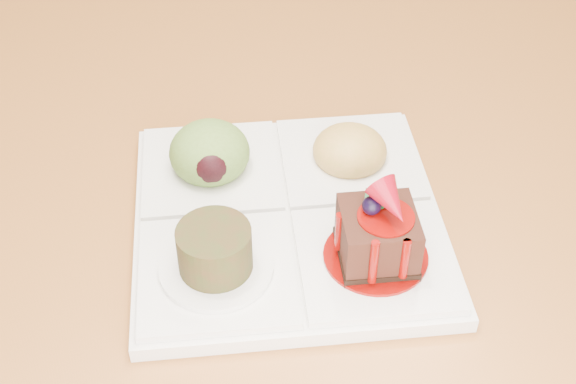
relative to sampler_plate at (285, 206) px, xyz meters
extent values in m
plane|color=brown|center=(0.08, 0.58, -0.77)|extent=(6.00, 6.00, 0.00)
cylinder|color=#321910|center=(0.54, 0.69, -0.57)|extent=(0.03, 0.03, 0.40)
cube|color=silver|center=(0.00, 0.00, -0.01)|extent=(0.24, 0.24, 0.01)
cube|color=silver|center=(0.06, -0.06, 0.00)|extent=(0.11, 0.11, 0.01)
cube|color=silver|center=(-0.06, -0.06, 0.00)|extent=(0.11, 0.11, 0.01)
cube|color=silver|center=(-0.05, 0.06, 0.00)|extent=(0.11, 0.11, 0.01)
cube|color=silver|center=(0.06, 0.05, 0.00)|extent=(0.11, 0.11, 0.01)
cylinder|color=#6F0704|center=(0.06, -0.06, 0.00)|extent=(0.07, 0.07, 0.00)
cube|color=black|center=(0.06, -0.06, 0.00)|extent=(0.05, 0.05, 0.01)
cube|color=black|center=(0.06, -0.06, 0.02)|extent=(0.05, 0.05, 0.03)
cylinder|color=#6F0704|center=(0.06, -0.06, 0.04)|extent=(0.04, 0.04, 0.00)
sphere|color=black|center=(0.05, -0.06, 0.05)|extent=(0.01, 0.01, 0.01)
cone|color=maroon|center=(0.06, -0.07, 0.06)|extent=(0.04, 0.04, 0.03)
cube|color=#11441C|center=(0.06, -0.05, 0.05)|extent=(0.01, 0.02, 0.01)
cube|color=#11441C|center=(0.05, -0.05, 0.05)|extent=(0.01, 0.02, 0.01)
cylinder|color=#6F0704|center=(0.05, -0.09, 0.02)|extent=(0.01, 0.01, 0.04)
cylinder|color=#6F0704|center=(0.07, -0.09, 0.02)|extent=(0.01, 0.01, 0.03)
cylinder|color=#6F0704|center=(0.03, -0.06, 0.02)|extent=(0.01, 0.01, 0.03)
cylinder|color=silver|center=(-0.06, -0.06, 0.00)|extent=(0.08, 0.08, 0.00)
cylinder|color=#3E2211|center=(-0.06, -0.06, 0.02)|extent=(0.05, 0.05, 0.03)
cylinder|color=#4F2C10|center=(-0.06, -0.06, 0.03)|extent=(0.04, 0.04, 0.00)
ellipsoid|color=#5B8435|center=(-0.05, 0.06, 0.01)|extent=(0.06, 0.06, 0.05)
ellipsoid|color=black|center=(-0.05, 0.03, 0.02)|extent=(0.03, 0.02, 0.03)
ellipsoid|color=#C68C47|center=(0.06, 0.05, 0.01)|extent=(0.06, 0.06, 0.04)
cube|color=#C6560E|center=(0.07, 0.06, 0.01)|extent=(0.02, 0.02, 0.01)
cube|color=#5E7E1B|center=(0.06, 0.06, 0.01)|extent=(0.02, 0.02, 0.01)
cube|color=#C6560E|center=(0.05, 0.05, 0.01)|extent=(0.02, 0.02, 0.01)
cube|color=#5E7E1B|center=(0.06, 0.04, 0.01)|extent=(0.01, 0.01, 0.01)
camera|label=1|loc=(-0.06, -0.44, 0.41)|focal=50.00mm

